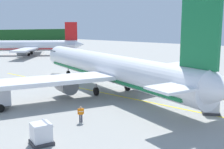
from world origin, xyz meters
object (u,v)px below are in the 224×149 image
object	(u,v)px
airliner_mid_apron	(27,46)
crew_loader_left	(160,89)
cargo_container_mid	(211,105)
crew_marshaller	(81,113)
cargo_container_near	(42,133)
airliner_foreground	(109,68)

from	to	relation	value
airliner_mid_apron	crew_loader_left	size ratio (longest dim) A/B	17.38
cargo_container_mid	crew_marshaller	world-z (taller)	cargo_container_mid
cargo_container_near	cargo_container_mid	world-z (taller)	cargo_container_mid
crew_loader_left	crew_marshaller	bearing A→B (deg)	178.85
cargo_container_mid	crew_loader_left	bearing A→B (deg)	68.43
crew_marshaller	airliner_foreground	bearing A→B (deg)	29.09
airliner_foreground	crew_marshaller	size ratio (longest dim) A/B	25.09
airliner_foreground	cargo_container_mid	bearing A→B (deg)	-92.50
crew_loader_left	cargo_container_mid	bearing A→B (deg)	-111.57
airliner_mid_apron	cargo_container_near	size ratio (longest dim) A/B	13.27
cargo_container_mid	crew_loader_left	world-z (taller)	cargo_container_mid
airliner_mid_apron	cargo_container_mid	bearing A→B (deg)	-107.74
cargo_container_near	airliner_mid_apron	bearing A→B (deg)	57.52
cargo_container_mid	airliner_foreground	bearing A→B (deg)	87.50
cargo_container_mid	crew_marshaller	distance (m)	13.98
crew_marshaller	crew_loader_left	distance (m)	14.30
crew_marshaller	crew_loader_left	xyz separation A→B (m)	(14.30, -0.29, -0.01)
airliner_foreground	crew_marshaller	bearing A→B (deg)	-150.91
airliner_mid_apron	crew_loader_left	xyz separation A→B (m)	(-18.15, -58.68, -1.99)
airliner_foreground	airliner_mid_apron	size ratio (longest dim) A/B	1.45
airliner_foreground	cargo_container_mid	world-z (taller)	airliner_foreground
crew_loader_left	cargo_container_near	bearing A→B (deg)	-176.93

